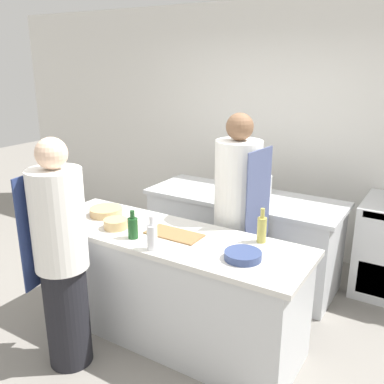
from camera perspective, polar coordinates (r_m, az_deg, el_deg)
ground_plane at (r=3.76m, az=-2.96°, el=-18.32°), size 16.00×16.00×0.00m
wall_back at (r=5.00m, az=10.89°, el=8.04°), size 8.00×0.06×2.80m
prep_counter at (r=3.51m, az=-3.08°, el=-12.38°), size 2.21×0.71×0.89m
pass_counter at (r=4.40m, az=6.73°, el=-6.05°), size 1.94×0.73×0.89m
chef_at_prep_near at (r=3.17m, az=-17.01°, el=-8.41°), size 0.41×0.39×1.71m
chef_at_stove at (r=3.67m, az=6.03°, el=-3.49°), size 0.42×0.40×1.78m
bottle_olive_oil at (r=3.24m, az=-7.89°, el=-4.68°), size 0.08×0.08×0.22m
bottle_vinegar at (r=3.18m, az=9.29°, el=-4.86°), size 0.07×0.07×0.26m
bottle_wine at (r=3.04m, az=-5.35°, el=-5.91°), size 0.08×0.08×0.25m
bottle_cooking_oil at (r=3.73m, az=-16.37°, el=-1.93°), size 0.09×0.09×0.27m
bowl_mixing_large at (r=3.47m, az=-10.14°, el=-4.19°), size 0.19×0.19×0.08m
bowl_prep_small at (r=3.76m, az=-11.39°, el=-2.56°), size 0.28×0.28×0.07m
bowl_ceramic_blue at (r=2.93m, az=6.80°, el=-8.40°), size 0.25×0.25×0.05m
cutting_board at (r=3.30m, az=-2.40°, el=-5.63°), size 0.44×0.21×0.01m
stockpot at (r=4.28m, az=8.74°, el=0.96°), size 0.28×0.28×0.19m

